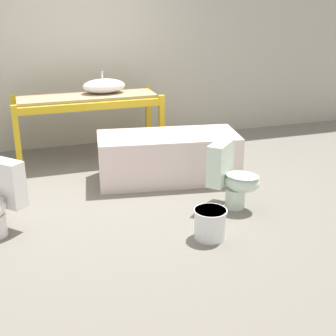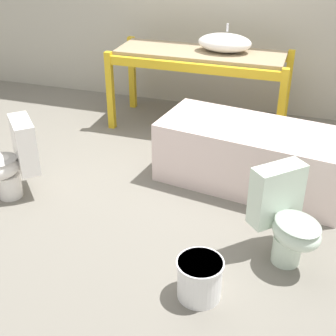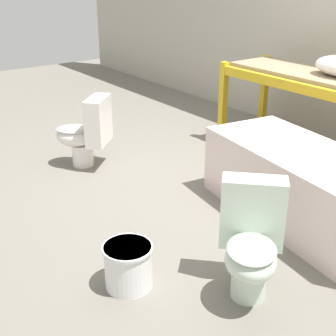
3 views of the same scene
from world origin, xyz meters
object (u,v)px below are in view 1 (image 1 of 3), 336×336
at_px(sink_basin, 104,86).
at_px(toilet_near, 232,176).
at_px(bathtub_main, 168,154).
at_px(bucket_white, 210,223).

bearing_deg(sink_basin, toilet_near, -66.44).
relative_size(bathtub_main, toilet_near, 2.52).
xyz_separation_m(sink_basin, bathtub_main, (0.52, -1.11, -0.64)).
height_order(bathtub_main, bucket_white, bathtub_main).
height_order(sink_basin, bathtub_main, sink_basin).
relative_size(sink_basin, bucket_white, 1.83).
relative_size(bathtub_main, bucket_white, 5.64).
xyz_separation_m(sink_basin, bucket_white, (0.43, -2.59, -0.81)).
bearing_deg(bathtub_main, toilet_near, -59.37).
distance_m(sink_basin, bucket_white, 2.75).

